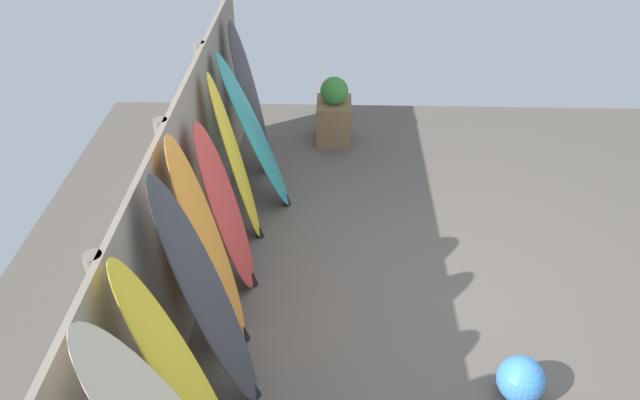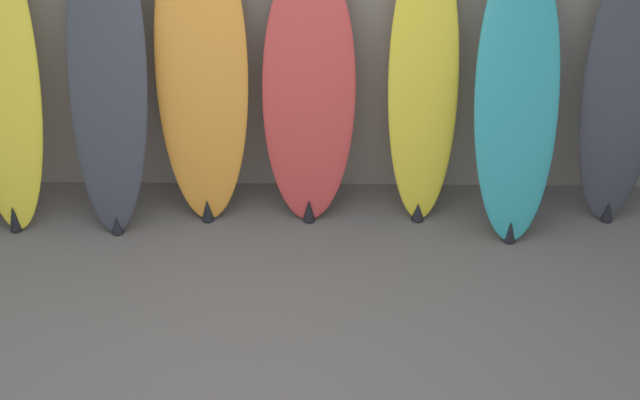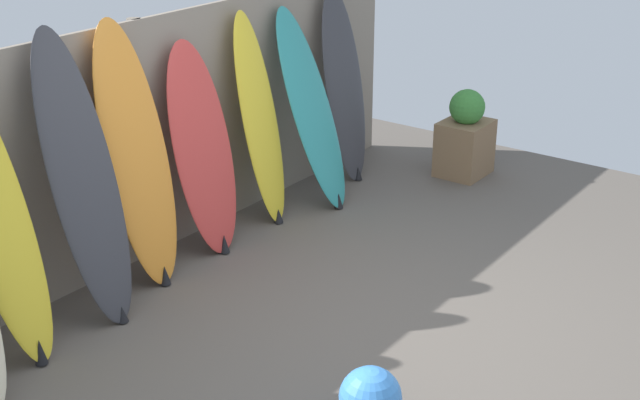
{
  "view_description": "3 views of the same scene",
  "coord_description": "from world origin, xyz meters",
  "px_view_note": "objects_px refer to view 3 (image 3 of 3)",
  "views": [
    {
      "loc": [
        -3.8,
        0.82,
        3.84
      ],
      "look_at": [
        0.37,
        0.94,
        0.88
      ],
      "focal_mm": 35.0,
      "sensor_mm": 36.0,
      "label": 1
    },
    {
      "loc": [
        0.41,
        -3.16,
        3.13
      ],
      "look_at": [
        0.36,
        0.4,
        0.87
      ],
      "focal_mm": 50.0,
      "sensor_mm": 36.0,
      "label": 2
    },
    {
      "loc": [
        -4.27,
        -2.72,
        3.05
      ],
      "look_at": [
        0.15,
        0.52,
        0.74
      ],
      "focal_mm": 50.0,
      "sensor_mm": 36.0,
      "label": 3
    }
  ],
  "objects_px": {
    "surfboard_red_4": "(203,151)",
    "beach_ball": "(370,398)",
    "surfboard_yellow_5": "(260,121)",
    "surfboard_charcoal_2": "(84,181)",
    "planter_box": "(465,137)",
    "surfboard_orange_3": "(137,157)",
    "surfboard_teal_6": "(312,110)",
    "surfboard_charcoal_7": "(344,87)"
  },
  "relations": [
    {
      "from": "surfboard_red_4",
      "to": "beach_ball",
      "type": "distance_m",
      "value": 2.59
    },
    {
      "from": "surfboard_yellow_5",
      "to": "beach_ball",
      "type": "xyz_separation_m",
      "value": [
        -1.81,
        -2.26,
        -0.68
      ]
    },
    {
      "from": "surfboard_charcoal_2",
      "to": "planter_box",
      "type": "relative_size",
      "value": 2.34
    },
    {
      "from": "surfboard_charcoal_2",
      "to": "surfboard_orange_3",
      "type": "height_order",
      "value": "surfboard_charcoal_2"
    },
    {
      "from": "surfboard_orange_3",
      "to": "beach_ball",
      "type": "relative_size",
      "value": 5.43
    },
    {
      "from": "surfboard_charcoal_2",
      "to": "surfboard_red_4",
      "type": "xyz_separation_m",
      "value": [
        1.18,
        0.08,
        -0.15
      ]
    },
    {
      "from": "surfboard_charcoal_2",
      "to": "surfboard_teal_6",
      "type": "relative_size",
      "value": 1.14
    },
    {
      "from": "surfboard_yellow_5",
      "to": "surfboard_charcoal_7",
      "type": "xyz_separation_m",
      "value": [
        1.2,
        0.0,
        0.01
      ]
    },
    {
      "from": "surfboard_red_4",
      "to": "surfboard_teal_6",
      "type": "bearing_deg",
      "value": -4.62
    },
    {
      "from": "surfboard_orange_3",
      "to": "surfboard_teal_6",
      "type": "xyz_separation_m",
      "value": [
        1.87,
        -0.11,
        -0.1
      ]
    },
    {
      "from": "surfboard_orange_3",
      "to": "surfboard_red_4",
      "type": "height_order",
      "value": "surfboard_orange_3"
    },
    {
      "from": "surfboard_red_4",
      "to": "surfboard_charcoal_7",
      "type": "bearing_deg",
      "value": 0.63
    },
    {
      "from": "surfboard_yellow_5",
      "to": "beach_ball",
      "type": "bearing_deg",
      "value": -128.61
    },
    {
      "from": "beach_ball",
      "to": "planter_box",
      "type": "bearing_deg",
      "value": 20.47
    },
    {
      "from": "surfboard_yellow_5",
      "to": "surfboard_charcoal_7",
      "type": "distance_m",
      "value": 1.2
    },
    {
      "from": "surfboard_red_4",
      "to": "surfboard_charcoal_2",
      "type": "bearing_deg",
      "value": -176.19
    },
    {
      "from": "surfboard_orange_3",
      "to": "surfboard_red_4",
      "type": "xyz_separation_m",
      "value": [
        0.64,
        -0.01,
        -0.13
      ]
    },
    {
      "from": "surfboard_charcoal_7",
      "to": "beach_ball",
      "type": "height_order",
      "value": "surfboard_charcoal_7"
    },
    {
      "from": "surfboard_red_4",
      "to": "beach_ball",
      "type": "relative_size",
      "value": 4.68
    },
    {
      "from": "surfboard_red_4",
      "to": "planter_box",
      "type": "distance_m",
      "value": 2.78
    },
    {
      "from": "surfboard_yellow_5",
      "to": "surfboard_charcoal_7",
      "type": "height_order",
      "value": "surfboard_charcoal_7"
    },
    {
      "from": "surfboard_orange_3",
      "to": "surfboard_teal_6",
      "type": "distance_m",
      "value": 1.87
    },
    {
      "from": "planter_box",
      "to": "beach_ball",
      "type": "bearing_deg",
      "value": -159.53
    },
    {
      "from": "surfboard_teal_6",
      "to": "planter_box",
      "type": "distance_m",
      "value": 1.64
    },
    {
      "from": "surfboard_orange_3",
      "to": "surfboard_red_4",
      "type": "distance_m",
      "value": 0.65
    },
    {
      "from": "surfboard_teal_6",
      "to": "beach_ball",
      "type": "relative_size",
      "value": 4.85
    },
    {
      "from": "surfboard_red_4",
      "to": "planter_box",
      "type": "height_order",
      "value": "surfboard_red_4"
    },
    {
      "from": "surfboard_teal_6",
      "to": "surfboard_charcoal_2",
      "type": "bearing_deg",
      "value": 179.51
    },
    {
      "from": "surfboard_teal_6",
      "to": "surfboard_charcoal_7",
      "type": "distance_m",
      "value": 0.67
    },
    {
      "from": "surfboard_charcoal_2",
      "to": "surfboard_yellow_5",
      "type": "bearing_deg",
      "value": 2.89
    },
    {
      "from": "surfboard_yellow_5",
      "to": "beach_ball",
      "type": "distance_m",
      "value": 2.98
    },
    {
      "from": "surfboard_yellow_5",
      "to": "surfboard_teal_6",
      "type": "height_order",
      "value": "surfboard_yellow_5"
    },
    {
      "from": "surfboard_teal_6",
      "to": "surfboard_orange_3",
      "type": "bearing_deg",
      "value": 176.54
    },
    {
      "from": "surfboard_orange_3",
      "to": "planter_box",
      "type": "xyz_separation_m",
      "value": [
        3.25,
        -0.87,
        -0.57
      ]
    },
    {
      "from": "surfboard_charcoal_2",
      "to": "surfboard_orange_3",
      "type": "xyz_separation_m",
      "value": [
        0.54,
        0.09,
        -0.02
      ]
    },
    {
      "from": "surfboard_yellow_5",
      "to": "beach_ball",
      "type": "height_order",
      "value": "surfboard_yellow_5"
    },
    {
      "from": "surfboard_orange_3",
      "to": "surfboard_charcoal_2",
      "type": "bearing_deg",
      "value": -170.34
    },
    {
      "from": "surfboard_orange_3",
      "to": "surfboard_red_4",
      "type": "relative_size",
      "value": 1.16
    },
    {
      "from": "planter_box",
      "to": "surfboard_teal_6",
      "type": "bearing_deg",
      "value": 151.26
    },
    {
      "from": "surfboard_charcoal_2",
      "to": "surfboard_charcoal_7",
      "type": "xyz_separation_m",
      "value": [
        3.06,
        0.1,
        -0.09
      ]
    },
    {
      "from": "surfboard_charcoal_7",
      "to": "surfboard_orange_3",
      "type": "bearing_deg",
      "value": -179.84
    },
    {
      "from": "surfboard_orange_3",
      "to": "surfboard_yellow_5",
      "type": "relative_size",
      "value": 1.09
    }
  ]
}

